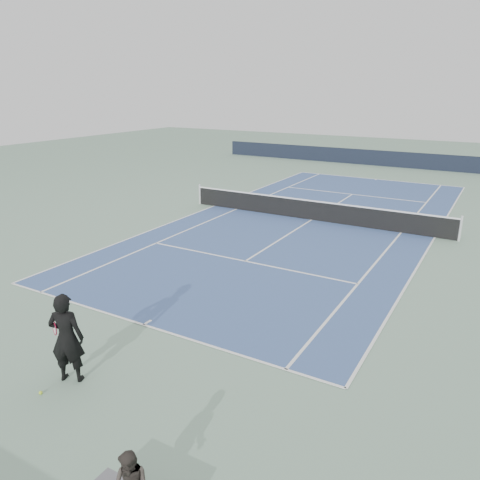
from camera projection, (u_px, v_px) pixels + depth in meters
The scene contains 6 objects.
ground at pixel (312, 220), 22.12m from camera, with size 80.00×80.00×0.00m, color gray.
court_surface at pixel (312, 220), 22.12m from camera, with size 10.97×23.77×0.01m, color #395287.
tennis_net at pixel (312, 210), 21.96m from camera, with size 12.90×0.10×1.07m.
windscreen_far at pixel (397, 159), 36.65m from camera, with size 30.00×0.25×1.20m, color black.
tennis_player at pixel (67, 338), 9.75m from camera, with size 0.92×0.81×2.00m.
tennis_ball at pixel (41, 393), 9.55m from camera, with size 0.07×0.07×0.07m, color #C6E72F.
Camera 1 is at (7.71, -20.16, 5.97)m, focal length 35.00 mm.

